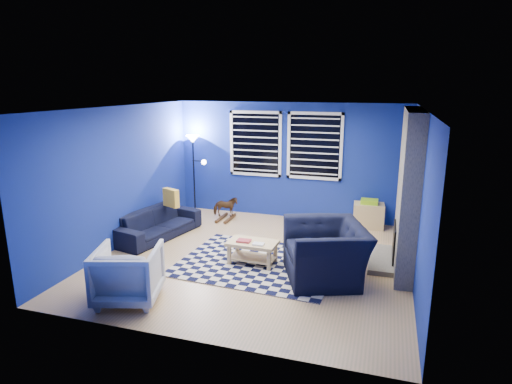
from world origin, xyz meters
TOP-DOWN VIEW (x-y plane):
  - floor at (0.00, 0.00)m, footprint 5.00×5.00m
  - ceiling at (0.00, 0.00)m, footprint 5.00×5.00m
  - wall_back at (0.00, 2.50)m, footprint 5.00×0.00m
  - wall_left at (-2.50, 0.00)m, footprint 0.00×5.00m
  - wall_right at (2.50, 0.00)m, footprint 0.00×5.00m
  - fireplace at (2.36, 0.50)m, footprint 0.65×2.00m
  - window_left at (-0.75, 2.46)m, footprint 1.17×0.06m
  - window_right at (0.55, 2.46)m, footprint 1.17×0.06m
  - tv at (2.45, 2.00)m, footprint 0.07×1.00m
  - rug at (0.11, -0.17)m, footprint 2.62×2.15m
  - sofa at (-2.10, 0.47)m, footprint 1.95×1.10m
  - armchair_big at (1.24, -0.39)m, footprint 1.60×1.51m
  - armchair_bent at (-1.20, -1.87)m, footprint 1.02×1.04m
  - rocking_horse at (-1.24, 1.86)m, footprint 0.41×0.57m
  - coffee_table at (0.03, -0.21)m, footprint 0.82×0.49m
  - cabinet at (1.74, 2.25)m, footprint 0.63×0.45m
  - floor_lamp at (-2.13, 2.25)m, footprint 0.48×0.29m
  - throw_pillow at (-1.95, 0.77)m, footprint 0.39×0.25m

SIDE VIEW (x-z plane):
  - floor at x=0.00m, z-range 0.00..0.00m
  - rug at x=0.11m, z-range 0.00..0.02m
  - cabinet at x=1.74m, z-range -0.03..0.56m
  - sofa at x=-2.10m, z-range 0.00..0.54m
  - coffee_table at x=0.03m, z-range 0.08..0.48m
  - rocking_horse at x=-1.24m, z-range 0.07..0.51m
  - armchair_bent at x=-1.20m, z-range 0.00..0.76m
  - armchair_big at x=1.24m, z-range 0.00..0.83m
  - throw_pillow at x=-1.95m, z-range 0.54..0.89m
  - fireplace at x=2.36m, z-range -0.05..2.45m
  - wall_back at x=0.00m, z-range -1.25..3.75m
  - wall_left at x=-2.50m, z-range -1.25..3.75m
  - wall_right at x=2.50m, z-range -1.25..3.75m
  - tv at x=2.45m, z-range 1.11..1.69m
  - floor_lamp at x=-2.13m, z-range 0.56..2.32m
  - window_left at x=-0.75m, z-range 0.89..2.31m
  - window_right at x=0.55m, z-range 0.89..2.31m
  - ceiling at x=0.00m, z-range 2.50..2.50m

